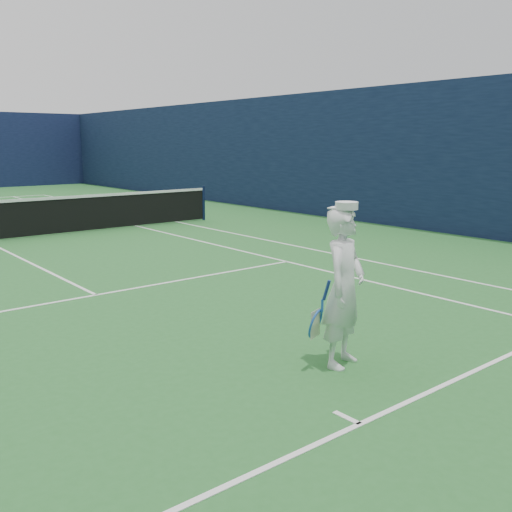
# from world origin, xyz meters

# --- Properties ---
(tennis_player) EXTENTS (0.85, 0.60, 1.79)m
(tennis_player) POSITION_xyz_m (0.90, -10.85, 0.88)
(tennis_player) COLOR white
(tennis_player) RESTS_ON ground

